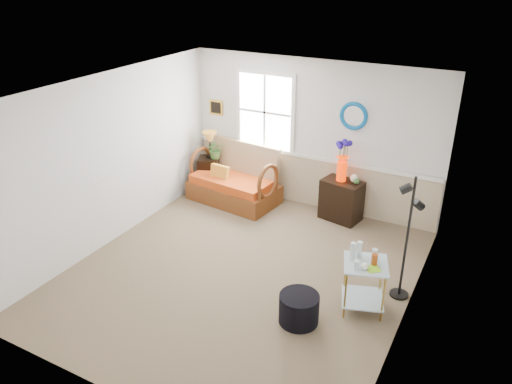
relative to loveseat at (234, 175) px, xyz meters
The scene contains 19 objects.
floor 2.40m from the loveseat, 57.20° to the right, with size 4.50×5.00×0.01m, color #826C4E.
ceiling 3.14m from the loveseat, 57.20° to the right, with size 4.50×5.00×0.01m, color white.
walls 2.47m from the loveseat, 57.20° to the right, with size 4.51×5.01×2.60m.
wainscot 1.37m from the loveseat, 21.77° to the left, with size 4.46×0.02×0.90m, color tan.
chair_rail 1.42m from the loveseat, 21.38° to the left, with size 4.46×0.04×0.06m, color white.
window 1.25m from the loveseat, 53.29° to the left, with size 1.14×0.06×1.44m, color white, non-canonical shape.
picture 1.32m from the loveseat, 141.95° to the left, with size 0.28×0.03×0.28m, color #B58724.
mirror 2.38m from the loveseat, 14.44° to the left, with size 0.47×0.47×0.07m, color #1279BA.
loveseat is the anchor object (origin of this frame).
throw_pillow 0.25m from the loveseat, 150.85° to the right, with size 0.36×0.09×0.36m, color #BD6917, non-canonical shape.
lamp_stand 0.71m from the loveseat, 164.28° to the left, with size 0.37×0.37×0.66m, color black, non-canonical shape.
table_lamp 0.78m from the loveseat, 160.76° to the left, with size 0.28×0.28×0.50m, color #AB7025, non-canonical shape.
potted_plant 0.63m from the loveseat, 155.76° to the left, with size 0.32×0.36×0.28m, color #3E6D32.
cabinet 1.98m from the loveseat, ahead, with size 0.66×0.42×0.70m, color black, non-canonical shape.
flower_vase 2.01m from the loveseat, ahead, with size 0.21×0.21×0.70m, color #F42A00, non-canonical shape.
side_table 3.58m from the loveseat, 32.72° to the right, with size 0.53×0.53×0.67m, color olive, non-canonical shape.
tabletop_items 3.58m from the loveseat, 32.92° to the right, with size 0.40×0.40×0.24m, color silver, non-canonical shape.
floor_lamp 3.68m from the loveseat, 23.12° to the right, with size 0.25×0.25×1.71m, color black, non-canonical shape.
ottoman 3.52m from the loveseat, 46.60° to the right, with size 0.49×0.49×0.38m, color black.
Camera 1 is at (2.98, -5.13, 4.03)m, focal length 35.00 mm.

